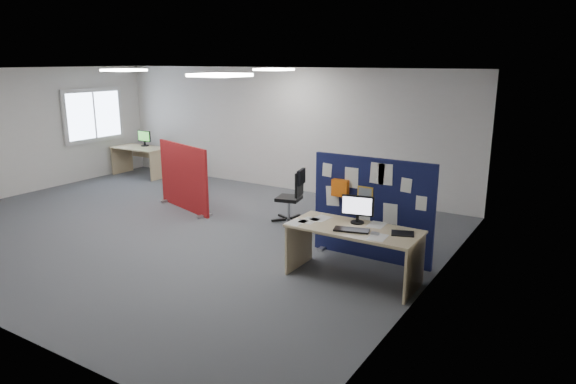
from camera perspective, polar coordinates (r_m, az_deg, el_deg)
The scene contains 18 objects.
floor at distance 9.20m, azimuth -12.74°, elevation -3.98°, with size 9.00×9.00×0.00m, color #505358.
ceiling at distance 8.74m, azimuth -13.74°, elevation 13.06°, with size 9.00×7.00×0.02m, color white.
wall_back at distance 11.58m, azimuth -0.87°, elevation 7.01°, with size 9.00×0.02×2.70m, color silver.
wall_left at distance 12.45m, azimuth -28.17°, elevation 5.83°, with size 0.02×7.00×2.70m, color silver.
wall_right at distance 6.56m, azimuth 15.89°, elevation 0.64°, with size 0.02×7.00×2.70m, color silver.
window at distance 13.47m, azimuth -20.78°, elevation 8.00°, with size 0.06×1.70×1.30m.
ceiling_lights at distance 9.01m, azimuth -9.11°, elevation 13.12°, with size 4.10×4.10×0.04m.
navy_divider at distance 7.53m, azimuth 9.18°, elevation -1.84°, with size 1.83×0.30×1.51m.
main_desk at distance 6.87m, azimuth 7.45°, elevation -5.21°, with size 1.73×0.77×0.73m.
monitor_main at distance 6.90m, azimuth 7.75°, elevation -1.76°, with size 0.43×0.18×0.38m.
keyboard at distance 6.64m, azimuth 7.08°, elevation -4.21°, with size 0.45×0.18×0.03m, color black.
mouse at distance 6.54m, azimuth 9.64°, elevation -4.58°, with size 0.10×0.06×0.03m, color #A9A9AF.
paper_tray at distance 6.63m, azimuth 12.62°, elevation -4.52°, with size 0.28×0.22×0.01m, color black.
red_divider at distance 10.19m, azimuth -11.54°, elevation 1.59°, with size 1.65×0.57×1.29m.
second_desk at distance 13.49m, azimuth -15.98°, elevation 4.06°, with size 1.43×0.72×0.73m.
monitor_second at distance 13.54m, azimuth -15.68°, elevation 5.84°, with size 0.43×0.20×0.39m.
office_chair at distance 9.20m, azimuth 0.68°, elevation -0.06°, with size 0.64×0.62×0.96m.
desk_papers at distance 6.87m, azimuth 5.27°, elevation -3.60°, with size 1.40×0.78×0.00m.
Camera 1 is at (6.21, -6.15, 2.86)m, focal length 32.00 mm.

